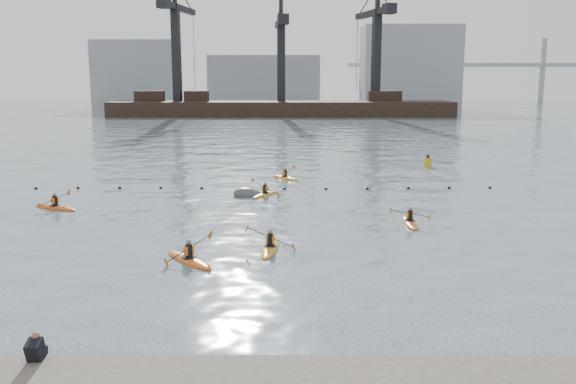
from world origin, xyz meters
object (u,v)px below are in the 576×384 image
Objects in this scene: kayaker_0 at (189,259)px; nav_buoy at (428,162)px; kayaker_3 at (265,194)px; kayaker_5 at (285,177)px; kayaker_4 at (410,222)px; kayaker_1 at (270,247)px; kayaker_2 at (55,207)px; mooring_buoy at (249,196)px.

kayaker_0 is 33.93m from nav_buoy.
kayaker_0 is at bearing -71.05° from kayaker_3.
nav_buoy is at bearing -14.34° from kayaker_5.
kayaker_0 is 13.12m from kayaker_4.
kayaker_5 is 2.01× the size of nav_buoy.
kayaker_1 is 16.32m from kayaker_2.
kayaker_5 reaches higher than mooring_buoy.
kayaker_5 is 14.63m from nav_buoy.
kayaker_0 is at bearing -142.44° from kayaker_5.
nav_buoy is at bearing -102.81° from kayaker_4.
kayaker_1 is 1.12× the size of kayaker_3.
kayaker_1 is 13.42m from mooring_buoy.
kayaker_4 is (8.27, -8.27, 0.00)m from kayaker_3.
kayaker_2 is at bearing -8.40° from kayaker_4.
kayaker_5 reaches higher than kayaker_4.
kayaker_5 is (-6.92, 15.45, -0.01)m from kayaker_4.
kayaker_1 reaches higher than nav_buoy.
kayaker_1 is at bearing -11.15° from kayaker_0.
kayaker_1 reaches higher than mooring_buoy.
kayaker_1 is 1.64× the size of mooring_buoy.
kayaker_4 is at bearing -71.58° from kayaker_2.
kayaker_0 is 22.89m from kayaker_5.
kayaker_3 reaches higher than mooring_buoy.
kayaker_1 is 1.03× the size of kayaker_2.
kayaker_2 is at bearing -160.63° from mooring_buoy.
kayaker_3 reaches higher than kayaker_5.
kayaker_3 reaches higher than kayaker_4.
nav_buoy is (14.30, 13.97, 0.31)m from kayaker_3.
nav_buoy reaches higher than kayaker_5.
kayaker_1 reaches higher than kayaker_5.
mooring_buoy is at bearing -142.18° from kayaker_3.
kayaker_1 reaches higher than kayaker_4.
nav_buoy is at bearing 42.54° from mooring_buoy.
kayaker_1 is at bearing 36.82° from kayaker_4.
kayaker_4 is at bearing -40.86° from mooring_buoy.
nav_buoy reaches higher than kayaker_2.
kayaker_5 is 1.27× the size of mooring_buoy.
kayaker_3 is at bearing 40.36° from kayaker_0.
kayaker_1 is 13.48m from kayaker_3.
kayaker_2 is (-13.49, 9.19, 0.00)m from kayaker_1.
kayaker_3 is 11.70m from kayaker_4.
kayaker_2 is 21.42m from kayaker_4.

